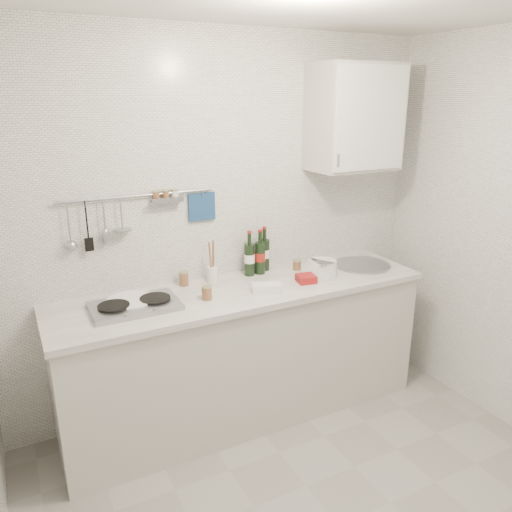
{
  "coord_description": "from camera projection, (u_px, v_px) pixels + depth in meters",
  "views": [
    {
      "loc": [
        -1.29,
        -1.58,
        2.09
      ],
      "look_at": [
        -0.02,
        0.9,
        1.19
      ],
      "focal_mm": 35.0,
      "sensor_mm": 36.0,
      "label": 1
    }
  ],
  "objects": [
    {
      "name": "wine_bottles",
      "position": [
        258.0,
        251.0,
        3.42
      ],
      "size": [
        0.21,
        0.12,
        0.31
      ],
      "rotation": [
        0.0,
        0.0,
        0.34
      ],
      "color": "black",
      "rests_on": "counter"
    },
    {
      "name": "wall_rail",
      "position": [
        135.0,
        212.0,
        3.0
      ],
      "size": [
        0.98,
        0.09,
        0.34
      ],
      "color": "#93969B",
      "rests_on": "back_wall"
    },
    {
      "name": "utensil_crock",
      "position": [
        212.0,
        273.0,
        3.26
      ],
      "size": [
        0.07,
        0.07,
        0.29
      ],
      "rotation": [
        0.0,
        0.0,
        -0.26
      ],
      "color": "white",
      "rests_on": "counter"
    },
    {
      "name": "strawberry_punnet",
      "position": [
        306.0,
        279.0,
        3.28
      ],
      "size": [
        0.13,
        0.13,
        0.05
      ],
      "primitive_type": "cube",
      "rotation": [
        0.0,
        0.0,
        -0.18
      ],
      "color": "#A81B12",
      "rests_on": "counter"
    },
    {
      "name": "plate_stack_hob",
      "position": [
        130.0,
        302.0,
        2.91
      ],
      "size": [
        0.29,
        0.29,
        0.04
      ],
      "rotation": [
        0.0,
        0.0,
        0.23
      ],
      "color": "#445D9A",
      "rests_on": "counter"
    },
    {
      "name": "jar_d",
      "position": [
        207.0,
        292.0,
        2.99
      ],
      "size": [
        0.07,
        0.07,
        0.09
      ],
      "rotation": [
        0.0,
        0.0,
        -0.3
      ],
      "color": "brown",
      "rests_on": "counter"
    },
    {
      "name": "jar_b",
      "position": [
        297.0,
        265.0,
        3.51
      ],
      "size": [
        0.06,
        0.06,
        0.07
      ],
      "rotation": [
        0.0,
        0.0,
        -0.08
      ],
      "color": "brown",
      "rests_on": "counter"
    },
    {
      "name": "wall_cabinet",
      "position": [
        355.0,
        118.0,
        3.37
      ],
      "size": [
        0.6,
        0.38,
        0.7
      ],
      "color": "#BAB6AC",
      "rests_on": "back_wall"
    },
    {
      "name": "jar_a",
      "position": [
        184.0,
        278.0,
        3.22
      ],
      "size": [
        0.06,
        0.06,
        0.09
      ],
      "rotation": [
        0.0,
        0.0,
        -0.09
      ],
      "color": "brown",
      "rests_on": "counter"
    },
    {
      "name": "counter",
      "position": [
        245.0,
        355.0,
        3.34
      ],
      "size": [
        2.44,
        0.64,
        0.96
      ],
      "color": "#BAB6AC",
      "rests_on": "floor"
    },
    {
      "name": "jar_c",
      "position": [
        316.0,
        265.0,
        3.49
      ],
      "size": [
        0.06,
        0.06,
        0.08
      ],
      "rotation": [
        0.0,
        0.0,
        0.37
      ],
      "color": "brown",
      "rests_on": "counter"
    },
    {
      "name": "butter_dish",
      "position": [
        266.0,
        288.0,
        3.11
      ],
      "size": [
        0.2,
        0.15,
        0.05
      ],
      "primitive_type": "cube",
      "rotation": [
        0.0,
        0.0,
        -0.37
      ],
      "color": "white",
      "rests_on": "counter"
    },
    {
      "name": "back_wall",
      "position": [
        224.0,
        227.0,
        3.34
      ],
      "size": [
        3.0,
        0.02,
        2.5
      ],
      "primitive_type": "cube",
      "color": "silver",
      "rests_on": "floor"
    },
    {
      "name": "plate_stack_sink",
      "position": [
        321.0,
        268.0,
        3.41
      ],
      "size": [
        0.25,
        0.24,
        0.1
      ],
      "rotation": [
        0.0,
        0.0,
        0.23
      ],
      "color": "white",
      "rests_on": "counter"
    }
  ]
}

